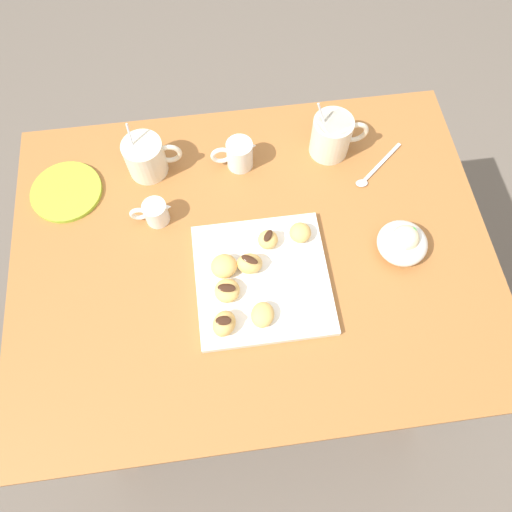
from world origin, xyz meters
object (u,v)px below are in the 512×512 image
(chocolate_sauce_pitcher, at_px, (155,212))
(beignet_3, at_px, (250,264))
(dining_table, at_px, (253,275))
(beignet_0, at_px, (224,324))
(saucer_lime_left, at_px, (66,192))
(beignet_6, at_px, (268,240))
(beignet_4, at_px, (265,314))
(coffee_mug_cream_left, at_px, (146,157))
(coffee_mug_cream_right, at_px, (332,135))
(cream_pitcher_white, at_px, (238,154))
(beignet_1, at_px, (227,291))
(beignet_2, at_px, (300,233))
(ice_cream_bowl, at_px, (403,242))
(beignet_5, at_px, (224,266))
(pastry_plate_square, at_px, (262,279))

(chocolate_sauce_pitcher, distance_m, beignet_3, 0.24)
(dining_table, bearing_deg, beignet_0, -115.30)
(dining_table, relative_size, saucer_lime_left, 6.48)
(beignet_0, xyz_separation_m, beignet_6, (0.11, 0.17, -0.00))
(beignet_4, distance_m, beignet_6, 0.16)
(coffee_mug_cream_left, xyz_separation_m, saucer_lime_left, (-0.19, -0.04, -0.04))
(coffee_mug_cream_right, distance_m, beignet_4, 0.45)
(saucer_lime_left, xyz_separation_m, beignet_3, (0.39, -0.24, 0.03))
(coffee_mug_cream_left, distance_m, cream_pitcher_white, 0.21)
(beignet_4, bearing_deg, coffee_mug_cream_right, 61.97)
(cream_pitcher_white, bearing_deg, beignet_1, -100.55)
(dining_table, distance_m, beignet_4, 0.23)
(beignet_2, distance_m, beignet_4, 0.19)
(dining_table, distance_m, beignet_1, 0.20)
(coffee_mug_cream_left, relative_size, beignet_3, 2.61)
(coffee_mug_cream_left, relative_size, coffee_mug_cream_right, 0.90)
(ice_cream_bowl, distance_m, beignet_6, 0.28)
(chocolate_sauce_pitcher, distance_m, beignet_5, 0.20)
(cream_pitcher_white, distance_m, beignet_1, 0.33)
(dining_table, bearing_deg, beignet_3, -105.19)
(coffee_mug_cream_right, distance_m, beignet_0, 0.50)
(pastry_plate_square, distance_m, cream_pitcher_white, 0.30)
(beignet_5, bearing_deg, dining_table, 32.66)
(beignet_4, height_order, beignet_6, beignet_6)
(beignet_3, height_order, beignet_6, beignet_3)
(dining_table, relative_size, coffee_mug_cream_left, 7.57)
(pastry_plate_square, distance_m, beignet_6, 0.08)
(beignet_1, distance_m, beignet_4, 0.09)
(beignet_5, bearing_deg, beignet_3, -1.63)
(beignet_1, bearing_deg, coffee_mug_cream_right, 50.33)
(dining_table, relative_size, beignet_5, 19.00)
(cream_pitcher_white, bearing_deg, beignet_3, -91.71)
(beignet_0, relative_size, beignet_3, 1.01)
(beignet_1, bearing_deg, coffee_mug_cream_left, 113.57)
(coffee_mug_cream_right, xyz_separation_m, cream_pitcher_white, (-0.22, -0.01, -0.01))
(ice_cream_bowl, height_order, beignet_1, ice_cream_bowl)
(dining_table, xyz_separation_m, pastry_plate_square, (0.01, -0.07, 0.14))
(beignet_1, relative_size, beignet_4, 0.97)
(beignet_2, distance_m, beignet_5, 0.18)
(beignet_3, bearing_deg, saucer_lime_left, 147.84)
(coffee_mug_cream_right, relative_size, beignet_1, 2.94)
(beignet_5, bearing_deg, chocolate_sauce_pitcher, 132.27)
(chocolate_sauce_pitcher, bearing_deg, beignet_0, -65.49)
(dining_table, bearing_deg, pastry_plate_square, -80.91)
(saucer_lime_left, xyz_separation_m, beignet_1, (0.34, -0.29, 0.03))
(chocolate_sauce_pitcher, bearing_deg, saucer_lime_left, 154.81)
(pastry_plate_square, xyz_separation_m, beignet_5, (-0.07, 0.03, 0.03))
(beignet_5, relative_size, beignet_6, 1.27)
(coffee_mug_cream_left, distance_m, beignet_5, 0.32)
(cream_pitcher_white, xyz_separation_m, ice_cream_bowl, (0.31, -0.26, -0.01))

